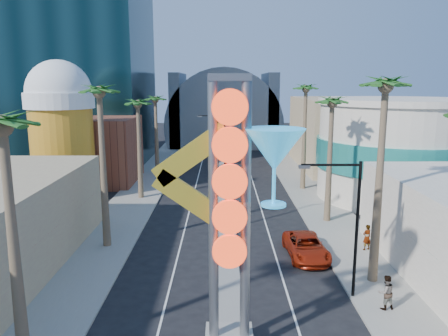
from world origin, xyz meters
TOP-DOWN VIEW (x-y plane):
  - sidewalk_west at (-9.50, 35.00)m, footprint 5.00×100.00m
  - sidewalk_east at (9.50, 35.00)m, footprint 5.00×100.00m
  - median at (0.00, 38.00)m, footprint 1.60×84.00m
  - brick_filler_west at (-16.00, 38.00)m, footprint 10.00×10.00m
  - filler_east at (16.00, 48.00)m, footprint 10.00×20.00m
  - beer_mug at (-17.00, 30.00)m, footprint 7.00×7.00m
  - turquoise_building at (18.00, 30.00)m, footprint 16.60×16.60m
  - canopy at (0.00, 72.00)m, footprint 22.00×16.00m
  - neon_sign at (0.82, 2.96)m, footprint 6.53×2.60m
  - streetlight_0 at (0.55, 20.00)m, footprint 3.79×0.25m
  - streetlight_1 at (-0.55, 44.00)m, footprint 3.79×0.25m
  - streetlight_2 at (6.72, 8.00)m, footprint 3.45×0.25m
  - palm_0 at (-9.00, 2.00)m, footprint 2.40×2.40m
  - palm_1 at (-9.00, 16.00)m, footprint 2.40×2.40m
  - palm_2 at (-9.00, 30.00)m, footprint 2.40×2.40m
  - palm_3 at (-9.00, 42.00)m, footprint 2.40×2.40m
  - palm_5 at (9.00, 10.00)m, footprint 2.40×2.40m
  - palm_6 at (9.00, 22.00)m, footprint 2.40×2.40m
  - palm_7 at (9.00, 34.00)m, footprint 2.40×2.40m
  - red_pickup at (5.62, 14.00)m, footprint 2.84×5.70m
  - pedestrian_a at (10.23, 14.99)m, footprint 0.82×0.68m
  - pedestrian_b at (8.49, 6.50)m, footprint 1.05×0.89m

SIDE VIEW (x-z plane):
  - sidewalk_west at x=-9.50m, z-range 0.00..0.15m
  - sidewalk_east at x=9.50m, z-range 0.00..0.15m
  - median at x=0.00m, z-range 0.00..0.15m
  - red_pickup at x=5.62m, z-range 0.00..1.55m
  - pedestrian_b at x=8.49m, z-range 0.15..2.06m
  - pedestrian_a at x=10.23m, z-range 0.15..2.07m
  - brick_filler_west at x=-16.00m, z-range 0.00..8.00m
  - canopy at x=0.00m, z-range -6.69..15.31m
  - streetlight_2 at x=6.72m, z-range 0.83..8.83m
  - streetlight_0 at x=0.55m, z-range 0.88..8.88m
  - streetlight_1 at x=-0.55m, z-range 0.88..8.88m
  - filler_east at x=16.00m, z-range 0.00..10.00m
  - turquoise_building at x=18.00m, z-range -0.05..10.55m
  - neon_sign at x=0.82m, z-range 1.03..13.58m
  - beer_mug at x=-17.00m, z-range 0.59..15.09m
  - palm_2 at x=-9.00m, z-range 3.88..15.08m
  - palm_3 at x=-9.00m, z-range 3.88..15.08m
  - palm_0 at x=-9.00m, z-range 4.08..15.78m
  - palm_6 at x=9.00m, z-range 4.08..15.78m
  - palm_1 at x=-9.00m, z-range 4.47..17.17m
  - palm_7 at x=9.00m, z-range 4.47..17.17m
  - palm_5 at x=9.00m, z-range 4.67..17.87m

